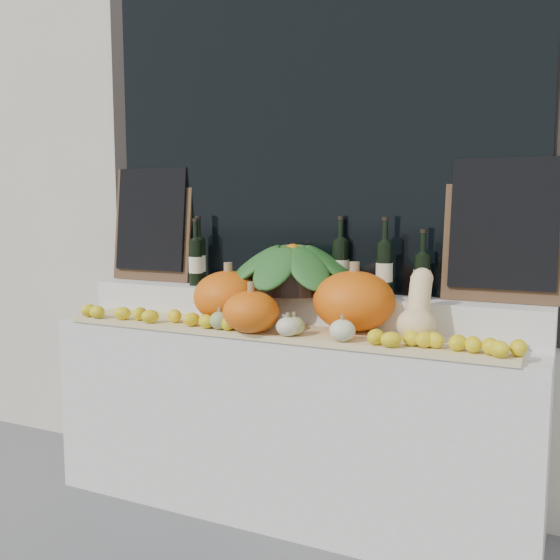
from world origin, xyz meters
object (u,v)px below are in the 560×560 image
object	(u,v)px
pumpkin_right	(354,301)
wine_bottle_tall	(340,266)
produce_bowl	(293,268)
pumpkin_left	(228,296)
butternut_squash	(418,312)

from	to	relation	value
pumpkin_right	wine_bottle_tall	world-z (taller)	wine_bottle_tall
produce_bowl	pumpkin_left	bearing A→B (deg)	-139.70
pumpkin_right	wine_bottle_tall	xyz separation A→B (m)	(-0.15, 0.22, 0.13)
butternut_squash	wine_bottle_tall	xyz separation A→B (m)	(-0.45, 0.31, 0.14)
pumpkin_left	pumpkin_right	bearing A→B (deg)	4.91
butternut_squash	produce_bowl	xyz separation A→B (m)	(-0.67, 0.24, 0.13)
pumpkin_right	wine_bottle_tall	distance (m)	0.30
butternut_squash	produce_bowl	world-z (taller)	produce_bowl
produce_bowl	wine_bottle_tall	world-z (taller)	wine_bottle_tall
produce_bowl	wine_bottle_tall	xyz separation A→B (m)	(0.22, 0.07, 0.01)
pumpkin_left	pumpkin_right	distance (m)	0.61
pumpkin_left	wine_bottle_tall	xyz separation A→B (m)	(0.46, 0.27, 0.14)
produce_bowl	wine_bottle_tall	bearing A→B (deg)	17.46
pumpkin_left	butternut_squash	bearing A→B (deg)	-2.34
pumpkin_left	produce_bowl	size ratio (longest dim) A/B	0.47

